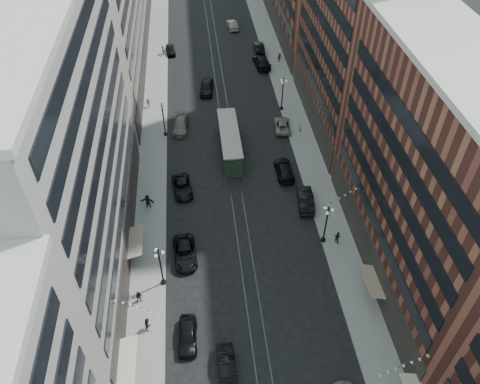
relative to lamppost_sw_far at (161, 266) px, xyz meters
name	(u,v)px	position (x,y,z in m)	size (l,w,h in m)	color
ground	(224,113)	(9.20, 32.00, -3.10)	(220.00, 220.00, 0.00)	black
sidewalk_west	(156,85)	(-1.80, 42.00, -3.02)	(4.00, 180.00, 0.15)	gray
sidewalk_east	(282,78)	(20.20, 42.00, -3.02)	(4.00, 180.00, 0.15)	gray
rail_west	(215,82)	(8.50, 42.00, -3.09)	(0.12, 180.00, 0.02)	#2D2D33
rail_east	(223,81)	(9.90, 42.00, -3.09)	(0.12, 180.00, 0.02)	#2D2D33
building_west_mid	(64,158)	(-7.80, 5.00, 10.90)	(8.00, 36.00, 28.00)	gray
building_east_mid	(429,183)	(26.20, 0.00, 8.90)	(8.00, 30.00, 24.00)	brown
lamppost_sw_far	(161,266)	(0.00, 0.00, 0.00)	(1.03, 1.14, 5.52)	black
lamppost_sw_mid	(163,118)	(0.00, 27.00, 0.00)	(1.03, 1.14, 5.52)	black
lamppost_se_far	(326,223)	(18.40, 4.00, 0.00)	(1.03, 1.14, 5.52)	black
lamppost_se_mid	(283,93)	(18.40, 32.00, 0.00)	(1.03, 1.14, 5.52)	black
streetcar	(230,142)	(9.20, 22.32, -1.57)	(2.65, 11.96, 3.31)	#253A27
car_2	(185,253)	(2.40, 3.40, -2.35)	(2.47, 5.36, 1.49)	black
car_5	(227,366)	(5.90, -10.39, -2.36)	(1.56, 4.46, 1.47)	black
pedestrian_2	(139,297)	(-2.40, -2.09, -2.17)	(0.76, 0.41, 1.56)	black
car_7	(182,187)	(2.30, 14.51, -2.40)	(2.31, 5.01, 1.39)	black
car_8	(181,125)	(2.30, 28.33, -2.33)	(2.13, 5.25, 1.52)	#65615A
car_9	(171,50)	(0.80, 53.54, -2.39)	(1.67, 4.15, 1.42)	black
car_10	(305,199)	(17.60, 10.30, -2.24)	(1.82, 5.22, 1.72)	black
car_11	(282,125)	(17.60, 26.81, -2.42)	(2.25, 4.87, 1.35)	gray
car_12	(262,62)	(17.32, 46.71, -2.20)	(2.51, 6.17, 1.79)	black
car_13	(207,87)	(6.83, 38.76, -2.21)	(2.09, 5.19, 1.77)	black
car_14	(232,25)	(13.49, 63.35, -2.30)	(1.69, 4.86, 1.60)	gray
pedestrian_5	(148,201)	(-2.01, 11.86, -1.98)	(1.78, 0.51, 1.92)	black
pedestrian_6	(148,103)	(-2.71, 34.95, -2.17)	(0.91, 0.41, 1.56)	#A7A28B
pedestrian_7	(337,237)	(19.93, 3.70, -2.16)	(0.76, 0.42, 1.56)	black
pedestrian_8	(300,128)	(19.99, 25.48, -2.18)	(0.56, 0.37, 1.54)	#A79E8A
pedestrian_9	(279,58)	(20.72, 47.63, -2.13)	(1.06, 0.44, 1.63)	black
car_extra_0	(259,48)	(17.56, 52.21, -2.24)	(1.82, 5.22, 1.72)	black
car_extra_1	(187,335)	(2.40, -6.90, -2.33)	(1.81, 4.51, 1.54)	black
car_extra_2	(284,169)	(16.00, 16.40, -2.30)	(2.23, 5.48, 1.59)	black
pedestrian_extra_0	(148,324)	(-1.39, -5.32, -2.11)	(0.81, 0.44, 1.66)	black
pedestrian_extra_1	(163,50)	(-0.59, 53.10, -2.10)	(1.57, 0.45, 1.69)	#B2AC94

